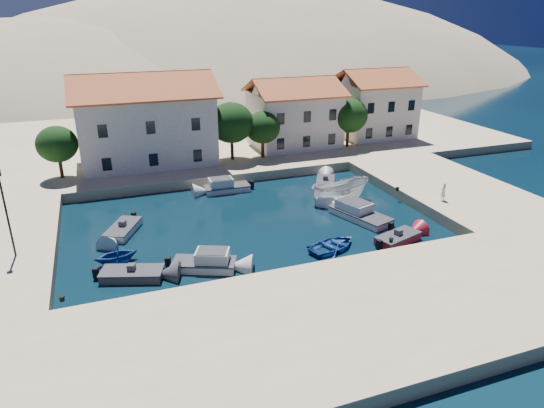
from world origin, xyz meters
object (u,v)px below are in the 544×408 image
(building_mid, at_px, (294,111))
(cabin_cruiser_south, at_px, (204,263))
(building_right, at_px, (374,102))
(lamppost, at_px, (5,205))
(cabin_cruiser_east, at_px, (360,214))
(boat_east, at_px, (339,201))
(pedestrian, at_px, (443,192))
(building_left, at_px, (145,118))
(rowboat_south, at_px, (333,249))

(building_mid, xyz_separation_m, cabin_cruiser_south, (-17.32, -25.55, -4.75))
(building_right, relative_size, cabin_cruiser_south, 2.00)
(lamppost, height_order, cabin_cruiser_south, lamppost)
(lamppost, bearing_deg, cabin_cruiser_east, -1.36)
(building_right, bearing_deg, boat_east, -128.34)
(lamppost, distance_m, pedestrian, 34.68)
(boat_east, bearing_deg, cabin_cruiser_east, 174.90)
(building_mid, bearing_deg, building_left, -176.82)
(building_mid, bearing_deg, building_right, 4.76)
(building_mid, xyz_separation_m, cabin_cruiser_east, (-2.74, -21.63, -4.75))
(building_mid, height_order, cabin_cruiser_east, building_mid)
(building_left, bearing_deg, cabin_cruiser_south, -88.42)
(building_right, bearing_deg, building_left, -176.19)
(cabin_cruiser_east, bearing_deg, cabin_cruiser_south, 86.97)
(building_mid, bearing_deg, cabin_cruiser_south, -124.13)
(building_right, bearing_deg, pedestrian, -106.53)
(building_left, height_order, lamppost, building_left)
(rowboat_south, bearing_deg, building_mid, -34.55)
(building_left, height_order, building_mid, building_left)
(cabin_cruiser_east, bearing_deg, rowboat_south, 113.74)
(building_left, relative_size, rowboat_south, 3.53)
(lamppost, bearing_deg, building_right, 27.93)
(building_left, height_order, building_right, building_left)
(building_mid, distance_m, boat_east, 18.21)
(building_left, distance_m, cabin_cruiser_east, 26.24)
(building_mid, bearing_deg, lamppost, -144.55)
(building_left, distance_m, building_right, 30.07)
(cabin_cruiser_south, bearing_deg, building_mid, 79.44)
(rowboat_south, xyz_separation_m, boat_east, (5.08, 8.65, 0.00))
(cabin_cruiser_south, height_order, rowboat_south, cabin_cruiser_south)
(lamppost, height_order, boat_east, lamppost)
(boat_east, bearing_deg, building_mid, -9.39)
(cabin_cruiser_south, relative_size, boat_east, 0.80)
(cabin_cruiser_south, xyz_separation_m, boat_east, (14.87, 8.28, -0.48))
(building_left, distance_m, building_mid, 18.04)
(building_left, relative_size, cabin_cruiser_east, 2.42)
(building_right, bearing_deg, cabin_cruiser_south, -137.84)
(cabin_cruiser_south, distance_m, boat_east, 17.03)
(rowboat_south, distance_m, cabin_cruiser_east, 6.45)
(rowboat_south, bearing_deg, lamppost, 59.03)
(lamppost, xyz_separation_m, pedestrian, (34.52, -1.51, -2.93))
(rowboat_south, bearing_deg, building_left, 4.44)
(building_right, bearing_deg, lamppost, -152.07)
(building_left, bearing_deg, rowboat_south, -67.22)
(building_right, bearing_deg, rowboat_south, -125.96)
(lamppost, bearing_deg, pedestrian, -2.50)
(rowboat_south, xyz_separation_m, pedestrian, (12.56, 3.42, 1.83))
(building_mid, distance_m, lamppost, 36.21)
(lamppost, relative_size, boat_east, 1.05)
(building_left, distance_m, pedestrian, 31.77)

